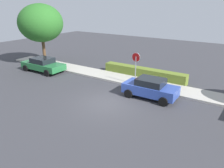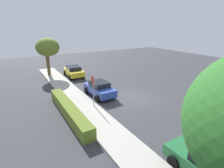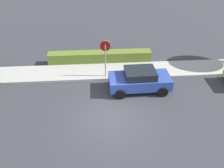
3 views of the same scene
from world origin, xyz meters
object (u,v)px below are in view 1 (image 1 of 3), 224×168
stop_sign (136,63)px  parked_car_green (43,64)px  street_tree_near_corner (41,23)px  parked_car_blue (150,88)px

stop_sign → parked_car_green: (-9.63, -1.48, -1.20)m
stop_sign → street_tree_near_corner: bearing=177.8°
stop_sign → street_tree_near_corner: 11.95m
parked_car_blue → parked_car_green: (-11.70, 0.13, -0.04)m
parked_car_blue → parked_car_green: size_ratio=0.85×
parked_car_blue → parked_car_green: 11.70m
parked_car_blue → parked_car_green: bearing=179.3°
stop_sign → parked_car_green: 9.81m
stop_sign → parked_car_blue: bearing=-37.8°
stop_sign → parked_car_blue: stop_sign is taller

